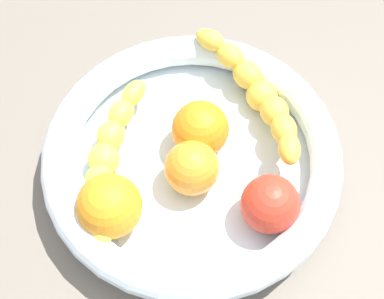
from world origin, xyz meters
The scene contains 8 objects.
kitchen_counter centered at (0.00, 0.00, 1.50)cm, with size 120.00×120.00×3.00cm, color #6D645A.
fruit_bowl centered at (0.00, 0.00, 5.91)cm, with size 32.90×32.90×5.62cm.
banana_draped_left centered at (7.46, 7.52, 8.01)cm, with size 11.74×18.73×5.36cm.
banana_draped_right centered at (-9.01, -0.60, 7.40)cm, with size 6.92×20.71×4.10cm.
orange_front centered at (0.91, 2.45, 8.26)cm, with size 6.37×6.37×6.37cm, color orange.
orange_mid_left centered at (-8.36, -6.83, 8.47)cm, with size 6.78×6.78×6.78cm, color orange.
orange_mid_right centered at (0.23, -2.24, 8.06)cm, with size 5.95×5.95×5.95cm, color orange.
tomato_red centered at (7.96, -6.46, 8.16)cm, with size 6.15×6.15×6.15cm, color red.
Camera 1 is at (0.01, -30.68, 61.69)cm, focal length 53.79 mm.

